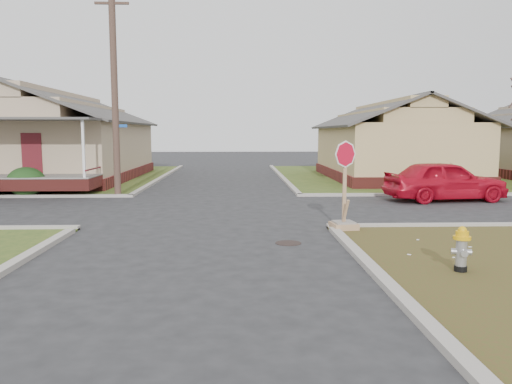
{
  "coord_description": "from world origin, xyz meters",
  "views": [
    {
      "loc": [
        0.98,
        -12.52,
        2.71
      ],
      "look_at": [
        1.45,
        1.0,
        1.1
      ],
      "focal_mm": 35.0,
      "sensor_mm": 36.0,
      "label": 1
    }
  ],
  "objects_px": {
    "fire_hydrant": "(462,247)",
    "red_sedan": "(445,181)",
    "utility_pole": "(114,86)",
    "stop_sign": "(344,210)"
  },
  "relations": [
    {
      "from": "stop_sign",
      "to": "red_sedan",
      "type": "xyz_separation_m",
      "value": [
        5.33,
        5.97,
        0.23
      ]
    },
    {
      "from": "fire_hydrant",
      "to": "stop_sign",
      "type": "xyz_separation_m",
      "value": [
        -1.36,
        4.34,
        0.04
      ]
    },
    {
      "from": "utility_pole",
      "to": "stop_sign",
      "type": "height_order",
      "value": "utility_pole"
    },
    {
      "from": "utility_pole",
      "to": "fire_hydrant",
      "type": "bearing_deg",
      "value": -52.16
    },
    {
      "from": "utility_pole",
      "to": "stop_sign",
      "type": "bearing_deg",
      "value": -44.04
    },
    {
      "from": "utility_pole",
      "to": "stop_sign",
      "type": "distance_m",
      "value": 11.99
    },
    {
      "from": "fire_hydrant",
      "to": "stop_sign",
      "type": "bearing_deg",
      "value": 124.88
    },
    {
      "from": "fire_hydrant",
      "to": "red_sedan",
      "type": "distance_m",
      "value": 11.05
    },
    {
      "from": "fire_hydrant",
      "to": "red_sedan",
      "type": "relative_size",
      "value": 0.19
    },
    {
      "from": "utility_pole",
      "to": "fire_hydrant",
      "type": "height_order",
      "value": "utility_pole"
    }
  ]
}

